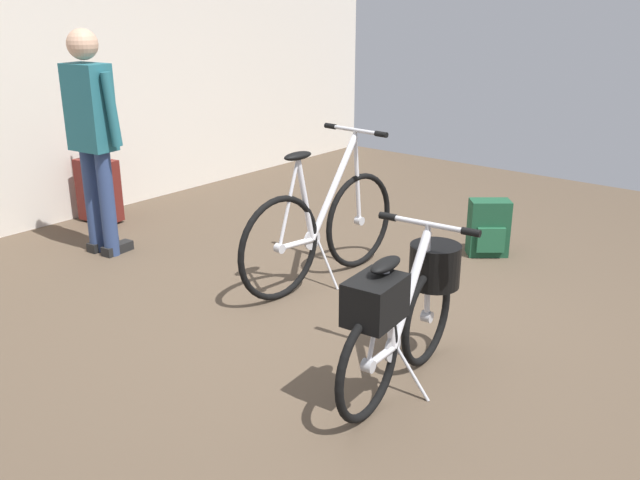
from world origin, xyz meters
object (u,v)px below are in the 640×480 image
Objects in this scene: folding_bike_foreground at (406,305)px; display_bike_left at (322,228)px; visitor_near_wall at (92,131)px; backpack_on_floor at (489,228)px; rolling_suitcase at (99,190)px.

folding_bike_foreground is 1.37m from display_bike_left.
visitor_near_wall is at bearing 110.82° from display_bike_left.
folding_bike_foreground reaches higher than backpack_on_floor.
rolling_suitcase is at bearing 80.48° from folding_bike_foreground.
rolling_suitcase is 3.22m from backpack_on_floor.
visitor_near_wall is at bearing -121.99° from rolling_suitcase.
backpack_on_floor is at bearing -65.05° from rolling_suitcase.
display_bike_left is 0.89× the size of visitor_near_wall.
display_bike_left reaches higher than backpack_on_floor.
folding_bike_foreground is 3.47m from rolling_suitcase.
folding_bike_foreground is 2.01m from backpack_on_floor.
visitor_near_wall reaches higher than display_bike_left.
backpack_on_floor is at bearing 14.62° from folding_bike_foreground.
rolling_suitcase is at bearing 94.68° from display_bike_left.
rolling_suitcase is at bearing 58.01° from visitor_near_wall.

